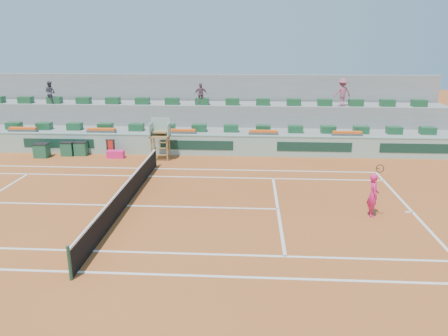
{
  "coord_description": "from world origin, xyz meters",
  "views": [
    {
      "loc": [
        5.18,
        -17.01,
        6.85
      ],
      "look_at": [
        4.0,
        2.5,
        1.0
      ],
      "focal_mm": 35.0,
      "sensor_mm": 36.0,
      "label": 1
    }
  ],
  "objects_px": {
    "player_bag": "(116,154)",
    "umpire_chair": "(160,133)",
    "tennis_player": "(373,195)",
    "drink_cooler_a": "(81,148)"
  },
  "relations": [
    {
      "from": "player_bag",
      "to": "umpire_chair",
      "type": "distance_m",
      "value": 3.05
    },
    {
      "from": "umpire_chair",
      "to": "tennis_player",
      "type": "distance_m",
      "value": 12.86
    },
    {
      "from": "drink_cooler_a",
      "to": "tennis_player",
      "type": "distance_m",
      "value": 17.35
    },
    {
      "from": "drink_cooler_a",
      "to": "tennis_player",
      "type": "xyz_separation_m",
      "value": [
        15.12,
        -8.5,
        0.46
      ]
    },
    {
      "from": "tennis_player",
      "to": "umpire_chair",
      "type": "bearing_deg",
      "value": 141.86
    },
    {
      "from": "tennis_player",
      "to": "player_bag",
      "type": "bearing_deg",
      "value": 148.12
    },
    {
      "from": "umpire_chair",
      "to": "tennis_player",
      "type": "height_order",
      "value": "umpire_chair"
    },
    {
      "from": "player_bag",
      "to": "umpire_chair",
      "type": "height_order",
      "value": "umpire_chair"
    },
    {
      "from": "player_bag",
      "to": "umpire_chair",
      "type": "bearing_deg",
      "value": -1.25
    },
    {
      "from": "player_bag",
      "to": "drink_cooler_a",
      "type": "bearing_deg",
      "value": 167.43
    }
  ]
}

